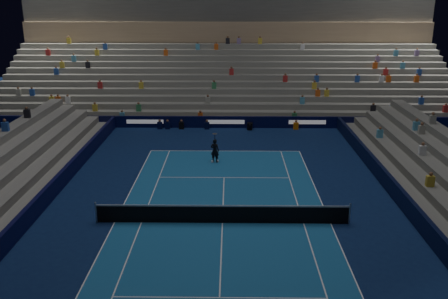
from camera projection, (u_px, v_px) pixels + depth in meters
name	position (u px, v px, depth m)	size (l,w,h in m)	color
ground	(222.00, 223.00, 24.78)	(90.00, 90.00, 0.00)	#0B1B45
court_surface	(222.00, 223.00, 24.78)	(10.97, 23.77, 0.01)	#19558E
sponsor_barrier_far	(226.00, 122.00, 42.25)	(44.00, 0.25, 1.00)	black
sponsor_barrier_east	(416.00, 215.00, 24.51)	(0.25, 37.00, 1.00)	black
sponsor_barrier_west	(31.00, 213.00, 24.76)	(0.25, 37.00, 1.00)	#080932
grandstand_main	(227.00, 72.00, 50.33)	(44.00, 15.20, 11.20)	slate
tennis_net	(222.00, 214.00, 24.63)	(12.90, 0.10, 1.10)	#B2B2B7
tennis_player	(215.00, 151.00, 33.52)	(0.60, 0.39, 1.65)	black
broadcast_camera	(250.00, 126.00, 41.70)	(0.50, 0.92, 0.58)	black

